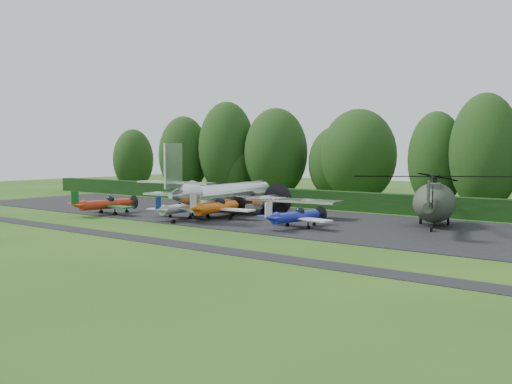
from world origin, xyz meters
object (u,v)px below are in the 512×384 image
Objects in this scene: light_plane_red at (105,204)px; helicopter at (434,199)px; light_plane_orange at (217,207)px; light_plane_blue at (296,217)px; light_plane_white at (178,208)px; transport_plane at (227,195)px.

helicopter reaches higher than light_plane_red.
light_plane_orange is 1.13× the size of light_plane_blue.
light_plane_orange is at bearing -139.88° from helicopter.
light_plane_blue reaches higher than light_plane_white.
helicopter is at bearing 27.55° from light_plane_orange.
light_plane_blue is 11.87m from helicopter.
light_plane_red is at bearing -141.07° from helicopter.
helicopter is (17.73, 7.40, 1.20)m from light_plane_orange.
transport_plane is 3.95m from light_plane_orange.
light_plane_orange is at bearing 40.88° from light_plane_white.
light_plane_red is 1.07× the size of light_plane_blue.
light_plane_red is 31.16m from helicopter.
transport_plane reaches higher than light_plane_red.
helicopter reaches higher than light_plane_blue.
transport_plane reaches higher than light_plane_blue.
light_plane_orange is (1.74, -3.44, -0.89)m from transport_plane.
light_plane_blue is (9.28, -0.83, -0.13)m from light_plane_orange.
light_plane_red is 20.77m from light_plane_blue.
light_plane_red is at bearing -156.28° from light_plane_white.
transport_plane is 11.86m from light_plane_blue.
light_plane_orange is 0.47× the size of helicopter.
helicopter reaches higher than light_plane_white.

